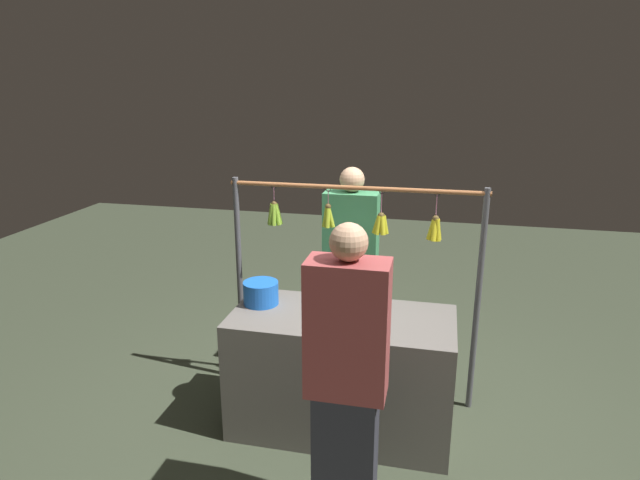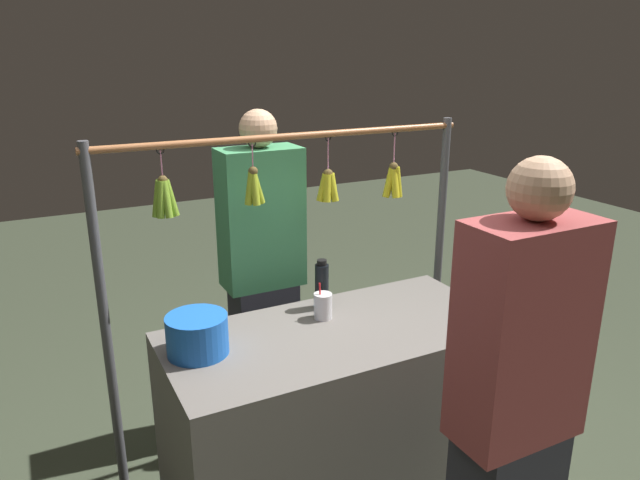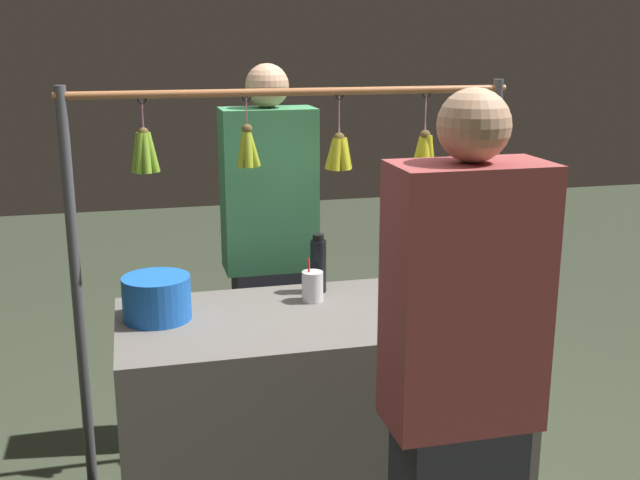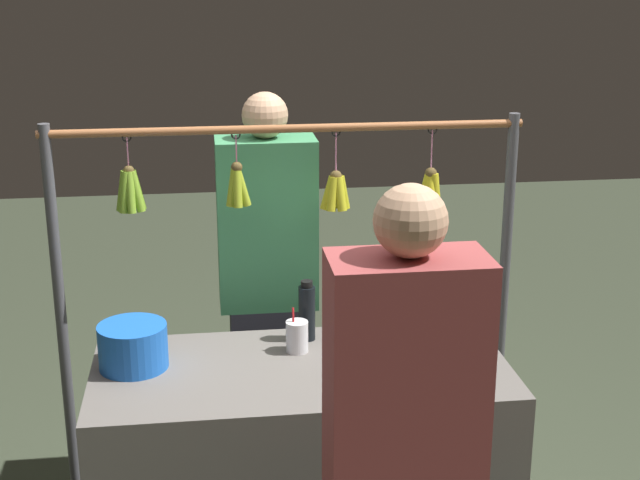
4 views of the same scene
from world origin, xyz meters
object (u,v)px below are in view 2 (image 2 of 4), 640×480
vendor_person (263,278)px  blue_bucket (197,335)px  water_bottle (322,285)px  drink_cup (323,306)px  customer_person (512,423)px

vendor_person → blue_bucket: bearing=49.8°
vendor_person → water_bottle: bearing=103.9°
water_bottle → drink_cup: (0.05, 0.11, -0.05)m
drink_cup → customer_person: 1.02m
customer_person → water_bottle: bearing=-83.1°
water_bottle → customer_person: size_ratio=0.14×
water_bottle → drink_cup: size_ratio=1.39×
blue_bucket → drink_cup: (-0.60, -0.06, -0.02)m
blue_bucket → customer_person: bearing=129.8°
water_bottle → customer_person: 1.12m
blue_bucket → vendor_person: (-0.53, -0.63, -0.07)m
water_bottle → blue_bucket: water_bottle is taller
water_bottle → vendor_person: (0.12, -0.46, -0.11)m
water_bottle → customer_person: (-0.13, 1.11, -0.11)m
water_bottle → blue_bucket: size_ratio=0.97×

